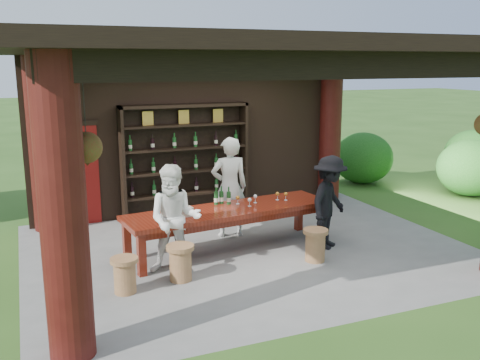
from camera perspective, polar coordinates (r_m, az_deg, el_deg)
name	(u,v)px	position (r m, az deg, el deg)	size (l,w,h in m)	color
ground	(249,249)	(9.35, 0.94, -7.39)	(90.00, 90.00, 0.00)	#2D5119
pavilion	(239,124)	(9.24, -0.14, 5.97)	(7.50, 6.00, 3.60)	slate
wine_shelf	(185,161)	(11.15, -5.84, 2.07)	(2.66, 0.40, 2.34)	black
tasting_table	(230,214)	(9.12, -1.12, -3.70)	(3.72, 1.35, 0.75)	#5E190D
stool_near_left	(180,262)	(8.04, -6.37, -8.66)	(0.41, 0.41, 0.54)	#8E5F38
stool_near_right	(315,244)	(8.82, 8.03, -6.80)	(0.41, 0.41, 0.54)	#8E5F38
stool_far_left	(125,274)	(7.76, -12.19, -9.80)	(0.39, 0.39, 0.52)	#8E5F38
host	(229,187)	(9.81, -1.13, -0.77)	(0.68, 0.44, 1.86)	silver
guest_woman	(175,219)	(8.19, -6.97, -4.18)	(0.82, 0.64, 1.69)	white
guest_man	(329,202)	(9.35, 9.51, -2.35)	(1.05, 0.60, 1.62)	black
table_bottles	(222,195)	(9.32, -1.92, -1.65)	(0.29, 0.16, 0.31)	#194C1E
table_glasses	(261,198)	(9.43, 2.30, -1.98)	(0.97, 0.28, 0.15)	silver
napkin_basket	(184,212)	(8.65, -5.95, -3.40)	(0.26, 0.18, 0.14)	#BF6672
shrubs	(368,187)	(11.74, 13.47, -0.78)	(16.00, 8.28, 1.36)	#194C14
trees	(403,52)	(11.31, 16.96, 12.91)	(21.57, 9.85, 4.80)	#3F2819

